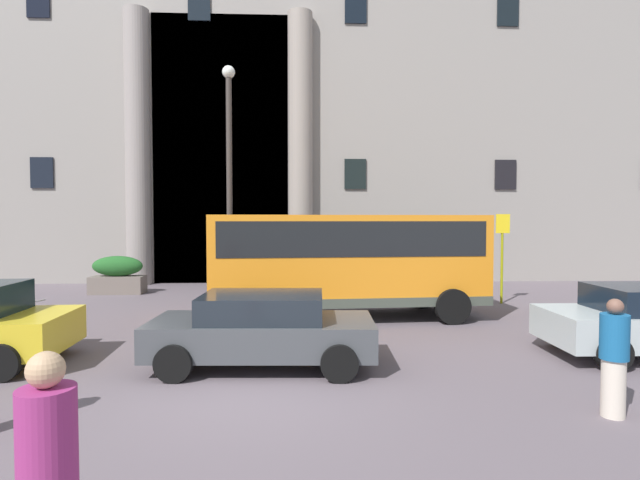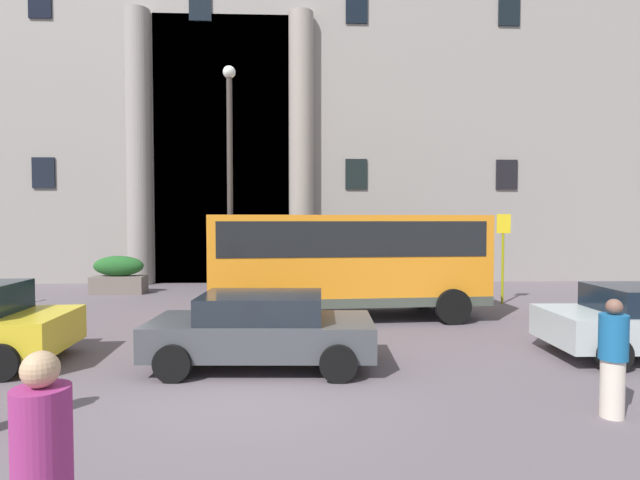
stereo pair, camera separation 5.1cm
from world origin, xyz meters
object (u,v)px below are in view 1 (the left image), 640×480
motorcycle_near_kerb (600,316)px  hedge_planter_entrance_right (435,270)px  orange_minibus (347,256)px  bus_stop_sign (502,249)px  hedge_planter_far_west (118,275)px  pedestrian_child_trailing (614,358)px  hedge_planter_east (285,272)px  lamppost_plaza_centre (229,165)px  parked_coupe_end (263,329)px  scooter_by_planter (11,320)px

motorcycle_near_kerb → hedge_planter_entrance_right: bearing=106.0°
orange_minibus → motorcycle_near_kerb: size_ratio=3.70×
bus_stop_sign → hedge_planter_far_west: bearing=168.3°
hedge_planter_far_west → motorcycle_near_kerb: 15.10m
bus_stop_sign → pedestrian_child_trailing: bearing=-104.2°
hedge_planter_entrance_right → motorcycle_near_kerb: 7.56m
hedge_planter_east → lamppost_plaza_centre: size_ratio=0.24×
parked_coupe_end → pedestrian_child_trailing: pedestrian_child_trailing is taller
bus_stop_sign → hedge_planter_far_west: 13.25m
hedge_planter_east → pedestrian_child_trailing: pedestrian_child_trailing is taller
hedge_planter_east → orange_minibus: bearing=-69.8°
scooter_by_planter → bus_stop_sign: bearing=35.2°
hedge_planter_far_west → lamppost_plaza_centre: size_ratio=0.25×
pedestrian_child_trailing → orange_minibus: bearing=33.5°
hedge_planter_east → parked_coupe_end: 9.39m
bus_stop_sign → hedge_planter_entrance_right: 3.38m
motorcycle_near_kerb → bus_stop_sign: bearing=98.3°
hedge_planter_far_west → lamppost_plaza_centre: (4.31, -2.08, 3.73)m
motorcycle_near_kerb → scooter_by_planter: same height
orange_minibus → hedge_planter_east: 5.42m
hedge_planter_far_west → parked_coupe_end: bearing=-57.0°
hedge_planter_entrance_right → hedge_planter_east: size_ratio=0.89×
orange_minibus → lamppost_plaza_centre: size_ratio=0.97×
orange_minibus → hedge_planter_entrance_right: orange_minibus is taller
bus_stop_sign → scooter_by_planter: (-12.72, -4.22, -1.28)m
hedge_planter_entrance_right → lamppost_plaza_centre: size_ratio=0.22×
hedge_planter_east → motorcycle_near_kerb: bearing=-45.2°
parked_coupe_end → hedge_planter_east: bearing=91.7°
lamppost_plaza_centre → pedestrian_child_trailing: bearing=-55.9°
pedestrian_child_trailing → lamppost_plaza_centre: size_ratio=0.21×
hedge_planter_entrance_right → scooter_by_planter: bearing=-147.9°
bus_stop_sign → motorcycle_near_kerb: bearing=-84.8°
hedge_planter_east → bus_stop_sign: bearing=-23.5°
orange_minibus → parked_coupe_end: size_ratio=1.82×
scooter_by_planter → hedge_planter_entrance_right: bearing=49.0°
orange_minibus → hedge_planter_east: size_ratio=3.99×
hedge_planter_entrance_right → scooter_by_planter: 13.51m
orange_minibus → scooter_by_planter: size_ratio=3.66×
orange_minibus → parked_coupe_end: orange_minibus is taller
hedge_planter_entrance_right → orange_minibus: bearing=-127.7°
motorcycle_near_kerb → pedestrian_child_trailing: (-2.64, -4.44, 0.34)m
scooter_by_planter → parked_coupe_end: bearing=-3.9°
hedge_planter_entrance_right → scooter_by_planter: hedge_planter_entrance_right is taller
motorcycle_near_kerb → pedestrian_child_trailing: pedestrian_child_trailing is taller
parked_coupe_end → scooter_by_planter: 6.04m
orange_minibus → hedge_planter_far_west: size_ratio=3.94×
pedestrian_child_trailing → hedge_planter_entrance_right: bearing=6.2°
parked_coupe_end → pedestrian_child_trailing: (4.84, -2.47, 0.11)m
motorcycle_near_kerb → pedestrian_child_trailing: bearing=-117.7°
orange_minibus → bus_stop_sign: size_ratio=2.59×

